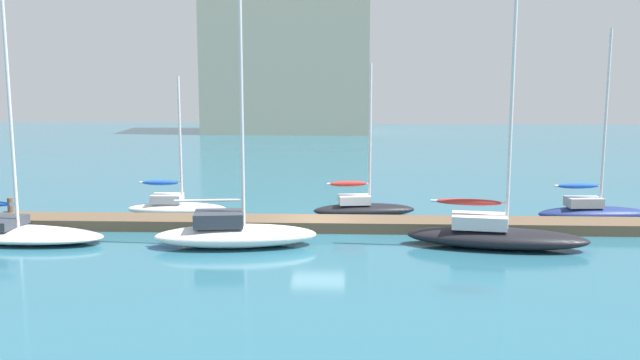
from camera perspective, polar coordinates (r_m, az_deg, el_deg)
ground_plane at (r=33.43m, az=-0.15°, el=-3.94°), size 120.00×120.00×0.00m
dock_pier at (r=33.37m, az=-0.15°, el=-3.52°), size 30.92×1.99×0.50m
dock_piling_near_end at (r=37.88m, az=-23.51°, el=-2.21°), size 0.28×0.28×1.21m
sailboat_0 at (r=34.02m, az=-23.79°, el=-3.71°), size 8.98×3.81×10.34m
sailboat_1 at (r=37.05m, az=-11.48°, el=-2.02°), size 5.11×1.58×7.05m
sailboat_2 at (r=30.36m, az=-6.91°, el=-4.15°), size 7.06×3.04×11.67m
sailboat_3 at (r=36.05m, az=3.43°, el=-2.13°), size 5.30×2.11×7.69m
sailboat_4 at (r=30.80m, az=13.77°, el=-4.18°), size 7.72×3.17×10.93m
sailboat_5 at (r=37.47m, az=20.97°, el=-2.22°), size 5.64×1.93×9.30m
harbor_building_distant at (r=80.98m, az=-2.69°, el=9.19°), size 18.36×8.08×15.12m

